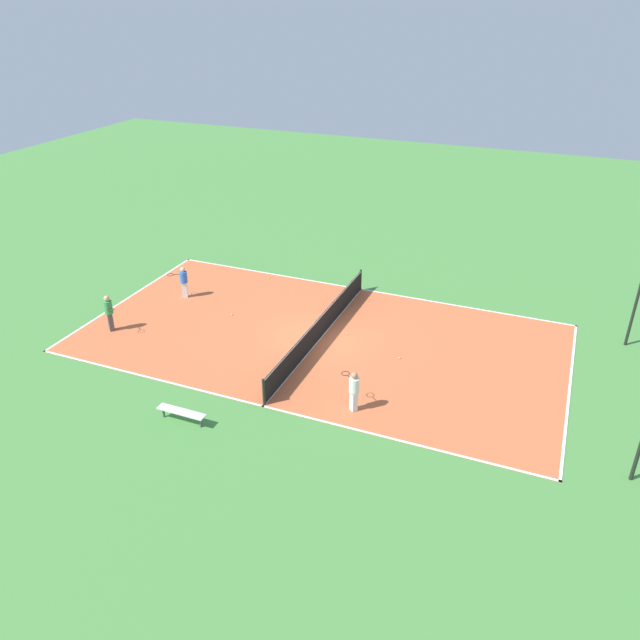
{
  "coord_description": "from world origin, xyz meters",
  "views": [
    {
      "loc": [
        21.57,
        8.9,
        13.26
      ],
      "look_at": [
        0.0,
        0.0,
        0.9
      ],
      "focal_mm": 35.0,
      "sensor_mm": 36.0,
      "label": 1
    }
  ],
  "objects_px": {
    "player_far_green": "(109,311)",
    "player_near_blue": "(184,280)",
    "tennis_ball_right_alley": "(348,334)",
    "tennis_ball_left_sideline": "(232,315)",
    "tennis_net": "(320,327)",
    "tennis_ball_midcourt": "(269,278)",
    "tennis_ball_far_baseline": "(399,358)",
    "player_near_white": "(354,389)",
    "bench": "(181,413)",
    "fence_post_back_left": "(639,290)"
  },
  "relations": [
    {
      "from": "bench",
      "to": "player_far_green",
      "type": "distance_m",
      "value": 7.91
    },
    {
      "from": "tennis_ball_right_alley",
      "to": "tennis_ball_left_sideline",
      "type": "bearing_deg",
      "value": -86.56
    },
    {
      "from": "player_near_blue",
      "to": "player_near_white",
      "type": "bearing_deg",
      "value": 125.37
    },
    {
      "from": "tennis_ball_left_sideline",
      "to": "tennis_ball_midcourt",
      "type": "xyz_separation_m",
      "value": [
        -4.32,
        -0.26,
        0.0
      ]
    },
    {
      "from": "tennis_ball_far_baseline",
      "to": "player_far_green",
      "type": "bearing_deg",
      "value": -78.57
    },
    {
      "from": "player_near_white",
      "to": "tennis_ball_far_baseline",
      "type": "bearing_deg",
      "value": -58.42
    },
    {
      "from": "player_near_blue",
      "to": "fence_post_back_left",
      "type": "relative_size",
      "value": 0.31
    },
    {
      "from": "tennis_net",
      "to": "tennis_ball_left_sideline",
      "type": "bearing_deg",
      "value": -95.27
    },
    {
      "from": "fence_post_back_left",
      "to": "bench",
      "type": "bearing_deg",
      "value": -50.83
    },
    {
      "from": "player_near_white",
      "to": "player_near_blue",
      "type": "bearing_deg",
      "value": 11.94
    },
    {
      "from": "player_near_blue",
      "to": "fence_post_back_left",
      "type": "height_order",
      "value": "fence_post_back_left"
    },
    {
      "from": "bench",
      "to": "tennis_ball_midcourt",
      "type": "bearing_deg",
      "value": 102.42
    },
    {
      "from": "player_far_green",
      "to": "player_near_blue",
      "type": "bearing_deg",
      "value": 113.45
    },
    {
      "from": "bench",
      "to": "tennis_ball_right_alley",
      "type": "xyz_separation_m",
      "value": [
        -8.0,
        3.17,
        -0.34
      ]
    },
    {
      "from": "tennis_ball_midcourt",
      "to": "fence_post_back_left",
      "type": "distance_m",
      "value": 17.16
    },
    {
      "from": "player_far_green",
      "to": "tennis_ball_far_baseline",
      "type": "height_order",
      "value": "player_far_green"
    },
    {
      "from": "tennis_ball_left_sideline",
      "to": "fence_post_back_left",
      "type": "relative_size",
      "value": 0.01
    },
    {
      "from": "player_near_white",
      "to": "tennis_ball_right_alley",
      "type": "xyz_separation_m",
      "value": [
        -5.09,
        -2.09,
        -0.86
      ]
    },
    {
      "from": "tennis_ball_left_sideline",
      "to": "tennis_ball_far_baseline",
      "type": "xyz_separation_m",
      "value": [
        0.77,
        8.2,
        0.0
      ]
    },
    {
      "from": "tennis_ball_right_alley",
      "to": "tennis_ball_far_baseline",
      "type": "relative_size",
      "value": 1.0
    },
    {
      "from": "tennis_ball_right_alley",
      "to": "fence_post_back_left",
      "type": "xyz_separation_m",
      "value": [
        -3.68,
        11.16,
        2.49
      ]
    },
    {
      "from": "tennis_ball_left_sideline",
      "to": "tennis_ball_far_baseline",
      "type": "height_order",
      "value": "same"
    },
    {
      "from": "player_near_white",
      "to": "tennis_ball_far_baseline",
      "type": "height_order",
      "value": "player_near_white"
    },
    {
      "from": "bench",
      "to": "tennis_ball_left_sideline",
      "type": "distance_m",
      "value": 8.03
    },
    {
      "from": "bench",
      "to": "tennis_ball_far_baseline",
      "type": "distance_m",
      "value": 9.03
    },
    {
      "from": "player_far_green",
      "to": "tennis_ball_midcourt",
      "type": "bearing_deg",
      "value": 101.17
    },
    {
      "from": "player_far_green",
      "to": "tennis_ball_far_baseline",
      "type": "xyz_separation_m",
      "value": [
        -2.5,
        12.37,
        -0.93
      ]
    },
    {
      "from": "player_near_white",
      "to": "tennis_ball_left_sideline",
      "type": "xyz_separation_m",
      "value": [
        -4.76,
        -7.64,
        -0.86
      ]
    },
    {
      "from": "player_far_green",
      "to": "tennis_ball_far_baseline",
      "type": "distance_m",
      "value": 12.65
    },
    {
      "from": "player_near_white",
      "to": "tennis_ball_midcourt",
      "type": "distance_m",
      "value": 12.06
    },
    {
      "from": "tennis_ball_left_sideline",
      "to": "tennis_net",
      "type": "bearing_deg",
      "value": 84.73
    },
    {
      "from": "player_near_blue",
      "to": "tennis_ball_far_baseline",
      "type": "xyz_separation_m",
      "value": [
        1.6,
        11.27,
        -0.86
      ]
    },
    {
      "from": "tennis_net",
      "to": "tennis_ball_left_sideline",
      "type": "xyz_separation_m",
      "value": [
        -0.42,
        -4.57,
        -0.52
      ]
    },
    {
      "from": "tennis_net",
      "to": "tennis_ball_far_baseline",
      "type": "height_order",
      "value": "tennis_net"
    },
    {
      "from": "bench",
      "to": "tennis_ball_right_alley",
      "type": "bearing_deg",
      "value": 68.38
    },
    {
      "from": "tennis_ball_midcourt",
      "to": "tennis_ball_right_alley",
      "type": "distance_m",
      "value": 7.04
    },
    {
      "from": "tennis_net",
      "to": "player_far_green",
      "type": "distance_m",
      "value": 9.2
    },
    {
      "from": "bench",
      "to": "player_far_green",
      "type": "height_order",
      "value": "player_far_green"
    },
    {
      "from": "tennis_ball_left_sideline",
      "to": "tennis_ball_right_alley",
      "type": "xyz_separation_m",
      "value": [
        -0.33,
        5.55,
        0.0
      ]
    },
    {
      "from": "bench",
      "to": "fence_post_back_left",
      "type": "height_order",
      "value": "fence_post_back_left"
    },
    {
      "from": "bench",
      "to": "tennis_ball_far_baseline",
      "type": "xyz_separation_m",
      "value": [
        -6.9,
        5.82,
        -0.34
      ]
    },
    {
      "from": "tennis_net",
      "to": "player_near_blue",
      "type": "relative_size",
      "value": 6.8
    },
    {
      "from": "player_far_green",
      "to": "tennis_ball_midcourt",
      "type": "distance_m",
      "value": 8.58
    },
    {
      "from": "player_near_white",
      "to": "tennis_ball_right_alley",
      "type": "bearing_deg",
      "value": -28.16
    },
    {
      "from": "tennis_net",
      "to": "tennis_ball_right_alley",
      "type": "height_order",
      "value": "tennis_net"
    },
    {
      "from": "player_near_blue",
      "to": "tennis_ball_right_alley",
      "type": "xyz_separation_m",
      "value": [
        0.5,
        8.62,
        -0.86
      ]
    },
    {
      "from": "tennis_net",
      "to": "player_near_white",
      "type": "relative_size",
      "value": 6.8
    },
    {
      "from": "tennis_ball_right_alley",
      "to": "fence_post_back_left",
      "type": "height_order",
      "value": "fence_post_back_left"
    },
    {
      "from": "player_far_green",
      "to": "tennis_ball_midcourt",
      "type": "relative_size",
      "value": 24.59
    },
    {
      "from": "bench",
      "to": "player_near_blue",
      "type": "xyz_separation_m",
      "value": [
        -8.5,
        -5.45,
        0.52
      ]
    }
  ]
}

